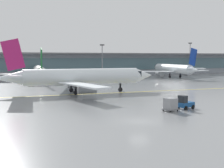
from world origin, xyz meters
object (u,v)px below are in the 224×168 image
at_px(apron_light_mast_3, 190,57).
at_px(cargo_dolly_lead, 170,104).
at_px(gate_airplane_1, 39,71).
at_px(gate_airplane_2, 173,69).
at_px(taxiing_regional_jet, 81,77).
at_px(apron_light_mast_2, 102,59).
at_px(baggage_tug, 185,103).

bearing_deg(apron_light_mast_3, cargo_dolly_lead, -128.27).
height_order(gate_airplane_1, gate_airplane_2, gate_airplane_2).
bearing_deg(taxiing_regional_jet, gate_airplane_1, 98.74).
xyz_separation_m(gate_airplane_2, apron_light_mast_3, (19.93, 16.44, 4.62)).
height_order(gate_airplane_2, apron_light_mast_2, apron_light_mast_2).
height_order(baggage_tug, cargo_dolly_lead, baggage_tug).
bearing_deg(cargo_dolly_lead, baggage_tug, 0.00).
relative_size(gate_airplane_2, cargo_dolly_lead, 13.71).
bearing_deg(gate_airplane_2, cargo_dolly_lead, 149.93).
bearing_deg(apron_light_mast_2, taxiing_regional_jet, -114.97).
bearing_deg(baggage_tug, apron_light_mast_3, 38.22).
xyz_separation_m(gate_airplane_1, baggage_tug, (13.37, -62.16, -2.31)).
xyz_separation_m(gate_airplane_2, taxiing_regional_jet, (-46.42, -33.88, 0.19)).
height_order(taxiing_regional_jet, apron_light_mast_3, apron_light_mast_3).
height_order(taxiing_regional_jet, cargo_dolly_lead, taxiing_regional_jet).
relative_size(taxiing_regional_jet, baggage_tug, 12.29).
bearing_deg(apron_light_mast_2, gate_airplane_1, -157.76).
xyz_separation_m(baggage_tug, apron_light_mast_2, (12.81, 72.87, 6.25)).
xyz_separation_m(gate_airplane_1, taxiing_regional_jet, (3.77, -37.41, 0.31)).
xyz_separation_m(gate_airplane_1, gate_airplane_2, (50.19, -3.53, 0.12)).
xyz_separation_m(gate_airplane_2, baggage_tug, (-36.82, -58.63, -2.43)).
relative_size(gate_airplane_2, apron_light_mast_3, 2.31).
height_order(gate_airplane_1, apron_light_mast_3, apron_light_mast_3).
height_order(apron_light_mast_2, apron_light_mast_3, apron_light_mast_3).
xyz_separation_m(baggage_tug, apron_light_mast_3, (56.75, 75.07, 7.04)).
bearing_deg(taxiing_regional_jet, apron_light_mast_2, 68.01).
distance_m(apron_light_mast_2, apron_light_mast_3, 44.00).
bearing_deg(taxiing_regional_jet, baggage_tug, -65.82).
relative_size(taxiing_regional_jet, apron_light_mast_3, 2.43).
height_order(taxiing_regional_jet, baggage_tug, taxiing_regional_jet).
bearing_deg(gate_airplane_1, apron_light_mast_3, -74.75).
distance_m(gate_airplane_2, apron_light_mast_2, 28.17).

